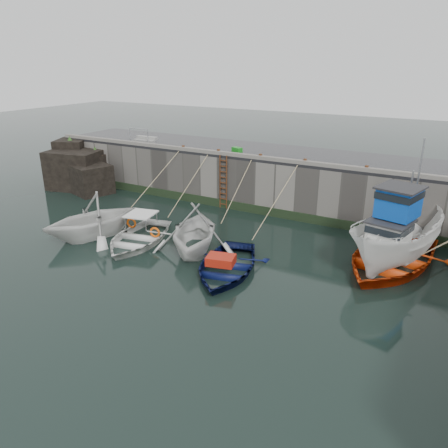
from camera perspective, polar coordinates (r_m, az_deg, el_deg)
The scene contains 24 objects.
ground at distance 17.68m, azimuth -10.37°, elevation -7.92°, with size 120.00×120.00×0.00m, color black.
quay_back at distance 27.20m, azimuth 6.29°, elevation 5.96°, with size 30.00×5.00×3.00m, color slate.
road_back at distance 26.85m, azimuth 6.42°, elevation 9.22°, with size 30.00×5.00×0.16m, color black.
kerb_back at distance 24.71m, azimuth 4.26°, elevation 8.72°, with size 30.00×0.30×0.20m, color slate.
algae_back at distance 25.34m, azimuth 3.90°, elevation 1.97°, with size 30.00×0.08×0.50m, color black.
rock_outcrop at distance 31.95m, azimuth -18.29°, elevation 6.82°, with size 5.85×4.24×3.41m.
ladder at distance 25.78m, azimuth -0.10°, elevation 5.47°, with size 0.51×0.08×3.20m.
boat_near_white at distance 22.99m, azimuth -16.58°, elevation -1.55°, with size 4.20×4.87×2.57m, color silver.
boat_near_white_rope at distance 26.33m, azimuth -9.16°, elevation 1.91°, with size 0.04×5.36×3.10m, color tan, non-canonical shape.
boat_near_blue at distance 21.73m, azimuth -11.18°, elevation -2.36°, with size 3.50×4.89×1.01m, color white.
boat_near_blue_rope at distance 25.14m, azimuth -4.46°, elevation 1.20°, with size 0.04×4.96×3.10m, color tan, non-canonical shape.
boat_near_blacktrim at distance 20.54m, azimuth -3.84°, elevation -3.38°, with size 4.12×4.78×2.52m, color silver.
boat_near_blacktrim_rope at distance 23.99m, azimuth 1.75°, elevation 0.28°, with size 0.04×4.45×3.10m, color tan, non-canonical shape.
boat_near_navy at distance 18.52m, azimuth 0.26°, elevation -6.16°, with size 3.46×4.85×1.00m, color #0A113F.
boat_near_navy_rope at distance 22.56m, azimuth 6.32°, elevation -1.20°, with size 0.04×5.47×3.10m, color tan, non-canonical shape.
boat_far_white at distance 20.22m, azimuth 21.79°, elevation -1.88°, with size 4.20×7.30×5.66m.
boat_far_orange at distance 20.09m, azimuth 20.88°, elevation -4.04°, with size 5.86×7.25×4.33m.
fish_crate at distance 26.51m, azimuth 1.71°, elevation 9.68°, with size 0.62×0.36×0.28m, color #177F1A.
railing at distance 30.23m, azimuth -10.25°, elevation 10.86°, with size 1.60×1.05×1.00m.
bollard_a at distance 27.23m, azimuth -5.35°, elevation 9.90°, with size 0.18×0.18×0.28m, color #3F1E0F.
bollard_b at distance 25.92m, azimuth -0.71°, elevation 9.43°, with size 0.18×0.18×0.28m, color #3F1E0F.
bollard_c at distance 24.70m, azimuth 4.78°, elevation 8.80°, with size 0.18×0.18×0.28m, color #3F1E0F.
bollard_d at distance 23.77m, azimuth 10.54°, elevation 8.05°, with size 0.18×0.18×0.28m, color #3F1E0F.
bollard_e at distance 22.97m, azimuth 18.13°, elevation 6.94°, with size 0.18×0.18×0.28m, color #3F1E0F.
Camera 1 is at (10.21, -11.76, 8.38)m, focal length 35.00 mm.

